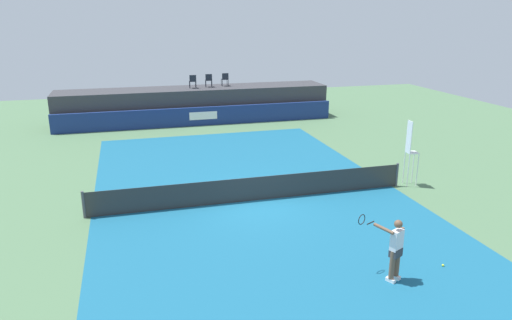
{
  "coord_description": "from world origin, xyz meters",
  "views": [
    {
      "loc": [
        -4.46,
        -16.57,
        6.9
      ],
      "look_at": [
        0.64,
        2.0,
        1.0
      ],
      "focal_mm": 33.41,
      "sensor_mm": 36.0,
      "label": 1
    }
  ],
  "objects_px": {
    "spectator_chair_far_left": "(193,81)",
    "tennis_ball": "(443,265)",
    "spectator_chair_center": "(225,79)",
    "net_post_far": "(397,175)",
    "spectator_chair_left": "(209,80)",
    "umpire_chair": "(410,149)",
    "net_post_near": "(83,205)",
    "tennis_player": "(395,248)"
  },
  "relations": [
    {
      "from": "spectator_chair_far_left",
      "to": "umpire_chair",
      "type": "height_order",
      "value": "spectator_chair_far_left"
    },
    {
      "from": "tennis_ball",
      "to": "spectator_chair_left",
      "type": "bearing_deg",
      "value": 97.67
    },
    {
      "from": "spectator_chair_far_left",
      "to": "spectator_chair_left",
      "type": "xyz_separation_m",
      "value": [
        1.11,
        0.23,
        0.0
      ]
    },
    {
      "from": "net_post_far",
      "to": "umpire_chair",
      "type": "bearing_deg",
      "value": 1.45
    },
    {
      "from": "spectator_chair_far_left",
      "to": "spectator_chair_left",
      "type": "bearing_deg",
      "value": 11.85
    },
    {
      "from": "spectator_chair_left",
      "to": "umpire_chair",
      "type": "height_order",
      "value": "spectator_chair_left"
    },
    {
      "from": "spectator_chair_center",
      "to": "tennis_ball",
      "type": "bearing_deg",
      "value": -85.41
    },
    {
      "from": "umpire_chair",
      "to": "tennis_player",
      "type": "relative_size",
      "value": 1.56
    },
    {
      "from": "net_post_far",
      "to": "spectator_chair_far_left",
      "type": "bearing_deg",
      "value": 112.72
    },
    {
      "from": "tennis_ball",
      "to": "net_post_far",
      "type": "bearing_deg",
      "value": 70.04
    },
    {
      "from": "spectator_chair_left",
      "to": "net_post_far",
      "type": "relative_size",
      "value": 0.89
    },
    {
      "from": "net_post_near",
      "to": "tennis_player",
      "type": "height_order",
      "value": "tennis_player"
    },
    {
      "from": "umpire_chair",
      "to": "tennis_ball",
      "type": "height_order",
      "value": "umpire_chair"
    },
    {
      "from": "spectator_chair_far_left",
      "to": "net_post_near",
      "type": "bearing_deg",
      "value": -111.98
    },
    {
      "from": "net_post_near",
      "to": "tennis_player",
      "type": "relative_size",
      "value": 0.56
    },
    {
      "from": "net_post_near",
      "to": "tennis_ball",
      "type": "height_order",
      "value": "net_post_near"
    },
    {
      "from": "spectator_chair_far_left",
      "to": "spectator_chair_center",
      "type": "xyz_separation_m",
      "value": [
        2.27,
        0.43,
        0.0
      ]
    },
    {
      "from": "tennis_player",
      "to": "spectator_chair_left",
      "type": "bearing_deg",
      "value": 92.96
    },
    {
      "from": "net_post_far",
      "to": "tennis_ball",
      "type": "height_order",
      "value": "net_post_far"
    },
    {
      "from": "spectator_chair_center",
      "to": "tennis_player",
      "type": "bearing_deg",
      "value": -90.07
    },
    {
      "from": "spectator_chair_left",
      "to": "net_post_near",
      "type": "bearing_deg",
      "value": -115.18
    },
    {
      "from": "tennis_ball",
      "to": "spectator_chair_far_left",
      "type": "bearing_deg",
      "value": 100.65
    },
    {
      "from": "spectator_chair_left",
      "to": "spectator_chair_far_left",
      "type": "bearing_deg",
      "value": -168.15
    },
    {
      "from": "spectator_chair_far_left",
      "to": "tennis_ball",
      "type": "distance_m",
      "value": 21.92
    },
    {
      "from": "spectator_chair_center",
      "to": "net_post_near",
      "type": "xyz_separation_m",
      "value": [
        -8.36,
        -15.51,
        -2.19
      ]
    },
    {
      "from": "net_post_near",
      "to": "tennis_ball",
      "type": "distance_m",
      "value": 11.92
    },
    {
      "from": "spectator_chair_left",
      "to": "tennis_player",
      "type": "xyz_separation_m",
      "value": [
        1.13,
        -21.86,
        -1.73
      ]
    },
    {
      "from": "spectator_chair_far_left",
      "to": "net_post_far",
      "type": "distance_m",
      "value": 16.49
    },
    {
      "from": "spectator_chair_far_left",
      "to": "tennis_ball",
      "type": "bearing_deg",
      "value": -79.35
    },
    {
      "from": "spectator_chair_far_left",
      "to": "spectator_chair_left",
      "type": "relative_size",
      "value": 1.0
    },
    {
      "from": "net_post_far",
      "to": "tennis_ball",
      "type": "xyz_separation_m",
      "value": [
        -2.29,
        -6.31,
        -0.46
      ]
    },
    {
      "from": "tennis_ball",
      "to": "net_post_near",
      "type": "bearing_deg",
      "value": 148.04
    },
    {
      "from": "spectator_chair_far_left",
      "to": "tennis_player",
      "type": "bearing_deg",
      "value": -84.08
    },
    {
      "from": "spectator_chair_center",
      "to": "tennis_ball",
      "type": "height_order",
      "value": "spectator_chair_center"
    },
    {
      "from": "umpire_chair",
      "to": "tennis_player",
      "type": "height_order",
      "value": "umpire_chair"
    },
    {
      "from": "spectator_chair_far_left",
      "to": "tennis_player",
      "type": "height_order",
      "value": "spectator_chair_far_left"
    },
    {
      "from": "tennis_player",
      "to": "umpire_chair",
      "type": "bearing_deg",
      "value": 55.03
    },
    {
      "from": "spectator_chair_left",
      "to": "tennis_ball",
      "type": "bearing_deg",
      "value": -82.33
    },
    {
      "from": "spectator_chair_far_left",
      "to": "net_post_far",
      "type": "xyz_separation_m",
      "value": [
        6.31,
        -15.08,
        -2.19
      ]
    },
    {
      "from": "net_post_near",
      "to": "spectator_chair_center",
      "type": "bearing_deg",
      "value": 61.69
    },
    {
      "from": "spectator_chair_center",
      "to": "net_post_near",
      "type": "distance_m",
      "value": 17.75
    },
    {
      "from": "net_post_far",
      "to": "tennis_player",
      "type": "distance_m",
      "value": 7.73
    }
  ]
}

